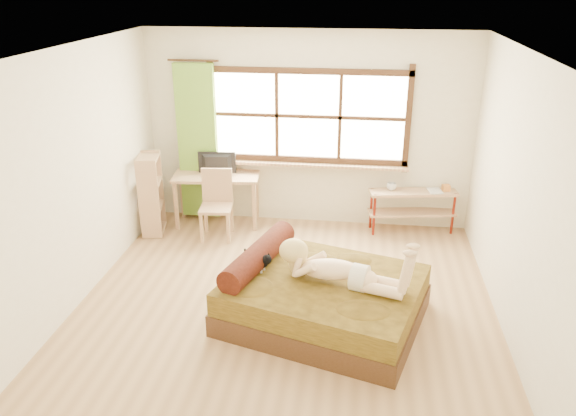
# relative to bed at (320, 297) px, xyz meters

# --- Properties ---
(floor) EXTENTS (4.50, 4.50, 0.00)m
(floor) POSITION_rel_bed_xyz_m (-0.38, 0.28, -0.26)
(floor) COLOR #9E754C
(floor) RESTS_ON ground
(ceiling) EXTENTS (4.50, 4.50, 0.00)m
(ceiling) POSITION_rel_bed_xyz_m (-0.38, 0.28, 2.44)
(ceiling) COLOR white
(ceiling) RESTS_ON wall_back
(wall_back) EXTENTS (4.50, 0.00, 4.50)m
(wall_back) POSITION_rel_bed_xyz_m (-0.38, 2.53, 1.09)
(wall_back) COLOR silver
(wall_back) RESTS_ON floor
(wall_front) EXTENTS (4.50, 0.00, 4.50)m
(wall_front) POSITION_rel_bed_xyz_m (-0.38, -1.97, 1.09)
(wall_front) COLOR silver
(wall_front) RESTS_ON floor
(wall_left) EXTENTS (0.00, 4.50, 4.50)m
(wall_left) POSITION_rel_bed_xyz_m (-2.63, 0.28, 1.09)
(wall_left) COLOR silver
(wall_left) RESTS_ON floor
(wall_right) EXTENTS (0.00, 4.50, 4.50)m
(wall_right) POSITION_rel_bed_xyz_m (1.87, 0.28, 1.09)
(wall_right) COLOR silver
(wall_right) RESTS_ON floor
(window) EXTENTS (2.80, 0.16, 1.46)m
(window) POSITION_rel_bed_xyz_m (-0.38, 2.50, 1.25)
(window) COLOR #FFEDBF
(window) RESTS_ON wall_back
(curtain) EXTENTS (0.55, 0.10, 2.20)m
(curtain) POSITION_rel_bed_xyz_m (-1.93, 2.41, 0.89)
(curtain) COLOR #557B21
(curtain) RESTS_ON wall_back
(bed) EXTENTS (2.27, 2.01, 0.73)m
(bed) POSITION_rel_bed_xyz_m (0.00, 0.00, 0.00)
(bed) COLOR black
(bed) RESTS_ON floor
(woman) EXTENTS (1.39, 0.75, 0.57)m
(woman) POSITION_rel_bed_xyz_m (0.20, -0.06, 0.51)
(woman) COLOR beige
(woman) RESTS_ON bed
(kitten) EXTENTS (0.31, 0.19, 0.23)m
(kitten) POSITION_rel_bed_xyz_m (-0.67, 0.09, 0.33)
(kitten) COLOR black
(kitten) RESTS_ON bed
(desk) EXTENTS (1.24, 0.67, 0.74)m
(desk) POSITION_rel_bed_xyz_m (-1.64, 2.23, 0.39)
(desk) COLOR #AD795E
(desk) RESTS_ON floor
(monitor) EXTENTS (0.53, 0.12, 0.30)m
(monitor) POSITION_rel_bed_xyz_m (-1.64, 2.28, 0.64)
(monitor) COLOR black
(monitor) RESTS_ON desk
(chair) EXTENTS (0.46, 0.46, 0.93)m
(chair) POSITION_rel_bed_xyz_m (-1.55, 1.86, 0.26)
(chair) COLOR #AD795E
(chair) RESTS_ON floor
(pipe_shelf) EXTENTS (1.23, 0.50, 0.68)m
(pipe_shelf) POSITION_rel_bed_xyz_m (1.11, 2.35, 0.18)
(pipe_shelf) COLOR #AD795E
(pipe_shelf) RESTS_ON floor
(cup) EXTENTS (0.15, 0.15, 0.10)m
(cup) POSITION_rel_bed_xyz_m (0.79, 2.35, 0.39)
(cup) COLOR gray
(cup) RESTS_ON pipe_shelf
(book) EXTENTS (0.21, 0.27, 0.02)m
(book) POSITION_rel_bed_xyz_m (1.29, 2.35, 0.35)
(book) COLOR gray
(book) RESTS_ON pipe_shelf
(bookshelf) EXTENTS (0.37, 0.53, 1.11)m
(bookshelf) POSITION_rel_bed_xyz_m (-2.46, 1.84, 0.30)
(bookshelf) COLOR #AD795E
(bookshelf) RESTS_ON floor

